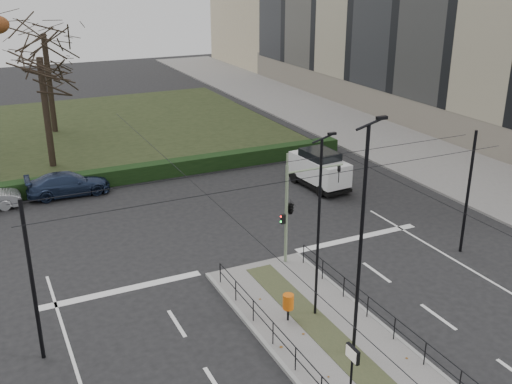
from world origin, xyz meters
TOP-DOWN VIEW (x-y plane):
  - ground at (0.00, 0.00)m, footprint 140.00×140.00m
  - median_island at (0.00, -2.50)m, footprint 4.40×15.00m
  - sidewalk_east at (18.00, 22.00)m, footprint 8.00×90.00m
  - park at (-6.00, 32.00)m, footprint 38.00×26.00m
  - hedge at (-6.00, 18.60)m, footprint 38.00×1.00m
  - median_railing at (0.00, -2.60)m, footprint 4.14×13.24m
  - catenary at (0.00, 1.62)m, footprint 20.00×34.00m
  - traffic_light at (1.66, 4.50)m, footprint 3.16×1.82m
  - litter_bin at (-0.83, 0.17)m, footprint 0.43×0.43m
  - info_panel at (-1.51, -5.00)m, footprint 0.13×0.60m
  - streetlamp_median_near at (0.27, -2.66)m, footprint 0.71×0.14m
  - streetlamp_median_far at (0.36, 0.11)m, footprint 0.61×0.12m
  - parked_car_third at (-6.10, 17.87)m, footprint 4.86×2.10m
  - white_van at (8.07, 12.57)m, footprint 2.25×4.45m
  - bare_tree_center at (-4.74, 32.92)m, footprint 6.09×6.09m
  - bare_tree_near at (-6.20, 23.73)m, footprint 5.19×5.19m

SIDE VIEW (x-z plane):
  - ground at x=0.00m, z-range 0.00..0.00m
  - park at x=-6.00m, z-range 0.00..0.10m
  - median_island at x=0.00m, z-range 0.00..0.14m
  - sidewalk_east at x=18.00m, z-range 0.00..0.14m
  - hedge at x=-6.00m, z-range 0.00..1.00m
  - parked_car_third at x=-6.10m, z-range 0.00..1.39m
  - litter_bin at x=-0.83m, z-range 0.38..1.48m
  - median_railing at x=0.00m, z-range 0.52..1.44m
  - white_van at x=8.07m, z-range 0.05..2.39m
  - info_panel at x=-1.51m, z-range 0.79..3.08m
  - traffic_light at x=1.66m, z-range 0.52..5.17m
  - catenary at x=0.00m, z-range 0.42..6.42m
  - streetlamp_median_far at x=0.36m, z-range 0.20..7.47m
  - streetlamp_median_near at x=0.27m, z-range 0.21..8.68m
  - bare_tree_near at x=-6.20m, z-range 2.00..11.66m
  - bare_tree_center at x=-4.74m, z-range 2.14..12.49m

